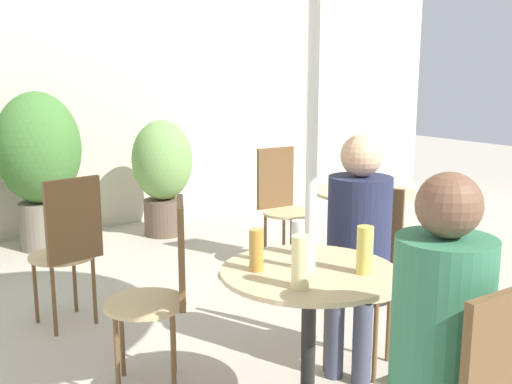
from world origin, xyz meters
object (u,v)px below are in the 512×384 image
beer_glass_2 (299,237)px  beer_glass_1 (365,250)px  beer_glass_3 (256,250)px  potted_plant_1 (39,157)px  cafe_table_far (364,222)px  cafe_table_near (309,317)px  bistro_chair_3 (281,197)px  bistro_chair_2 (69,241)px  seated_person_1 (358,234)px  beer_glass_0 (301,262)px  bistro_chair_4 (165,280)px  bistro_chair_1 (366,261)px  potted_plant_2 (162,170)px  seated_person_0 (438,328)px

beer_glass_2 → beer_glass_1: bearing=-79.4°
beer_glass_1 → beer_glass_3: size_ratio=1.12×
potted_plant_1 → cafe_table_far: bearing=-56.6°
cafe_table_near → bistro_chair_3: (1.26, 2.01, 0.01)m
bistro_chair_2 → seated_person_1: seated_person_1 is taller
bistro_chair_2 → beer_glass_0: beer_glass_0 is taller
cafe_table_near → beer_glass_0: (-0.16, -0.15, 0.30)m
cafe_table_near → bistro_chair_2: 1.72m
bistro_chair_4 → beer_glass_3: 0.68m
cafe_table_far → bistro_chair_2: size_ratio=0.80×
beer_glass_0 → beer_glass_3: (-0.03, 0.25, -0.01)m
seated_person_1 → beer_glass_0: 0.86m
bistro_chair_1 → bistro_chair_3: 1.70m
potted_plant_1 → potted_plant_2: 1.09m
cafe_table_far → beer_glass_2: 1.54m
cafe_table_far → beer_glass_1: bearing=-132.7°
cafe_table_far → beer_glass_3: bearing=-146.4°
seated_person_1 → beer_glass_2: seated_person_1 is taller
seated_person_1 → beer_glass_3: (-0.74, -0.22, 0.10)m
bistro_chair_3 → seated_person_1: 1.83m
seated_person_1 → potted_plant_1: potted_plant_1 is taller
cafe_table_near → potted_plant_2: (0.82, 3.31, 0.09)m
beer_glass_2 → beer_glass_0: bearing=-125.6°
bistro_chair_1 → bistro_chair_2: size_ratio=1.00×
bistro_chair_2 → cafe_table_far: bearing=153.0°
seated_person_0 → beer_glass_2: 0.85m
beer_glass_1 → bistro_chair_3: bearing=62.8°
beer_glass_0 → potted_plant_1: (-0.09, 3.61, -0.04)m
bistro_chair_1 → seated_person_1: (-0.13, -0.08, 0.18)m
cafe_table_far → bistro_chair_1: (-0.62, -0.69, 0.02)m
bistro_chair_3 → seated_person_0: size_ratio=0.76×
bistro_chair_2 → potted_plant_1: size_ratio=0.68×
beer_glass_2 → potted_plant_2: potted_plant_2 is taller
seated_person_1 → beer_glass_3: 0.78m
cafe_table_near → bistro_chair_4: bearing=114.4°
beer_glass_0 → beer_glass_2: (0.24, 0.34, -0.02)m
cafe_table_far → bistro_chair_2: bearing=163.6°
beer_glass_1 → potted_plant_2: size_ratio=0.18×
potted_plant_2 → beer_glass_1: bearing=-100.9°
bistro_chair_1 → beer_glass_0: size_ratio=4.69×
cafe_table_far → potted_plant_1: (-1.56, 2.37, 0.28)m
bistro_chair_3 → bistro_chair_4: (-1.58, -1.30, 0.00)m
cafe_table_far → bistro_chair_3: (-0.05, 0.91, 0.02)m
potted_plant_1 → seated_person_0: bearing=-86.4°
cafe_table_far → potted_plant_2: potted_plant_2 is taller
bistro_chair_4 → seated_person_0: seated_person_0 is taller
cafe_table_near → seated_person_0: (0.01, -0.65, 0.20)m
potted_plant_1 → potted_plant_2: size_ratio=1.25×
seated_person_0 → beer_glass_3: size_ratio=7.23×
bistro_chair_4 → seated_person_1: bearing=91.7°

